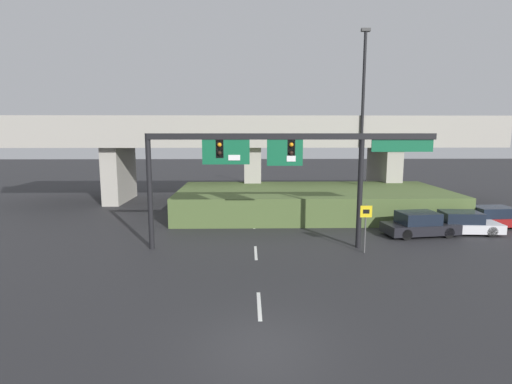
% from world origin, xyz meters
% --- Properties ---
extents(ground_plane, '(160.00, 160.00, 0.00)m').
position_xyz_m(ground_plane, '(0.00, 0.00, 0.00)').
color(ground_plane, '#262628').
extents(lane_markings, '(0.14, 21.45, 0.01)m').
position_xyz_m(lane_markings, '(0.00, 12.17, 0.00)').
color(lane_markings, silver).
rests_on(lane_markings, ground).
extents(signal_gantry, '(15.11, 0.44, 6.14)m').
position_xyz_m(signal_gantry, '(1.19, 9.86, 4.96)').
color(signal_gantry, black).
rests_on(signal_gantry, ground).
extents(speed_limit_sign, '(0.60, 0.11, 2.55)m').
position_xyz_m(speed_limit_sign, '(5.62, 8.85, 1.66)').
color(speed_limit_sign, '#4C4C4C').
rests_on(speed_limit_sign, ground).
extents(highway_light_pole_near, '(0.70, 0.36, 14.12)m').
position_xyz_m(highway_light_pole_near, '(8.75, 21.20, 7.43)').
color(highway_light_pole_near, black).
rests_on(highway_light_pole_near, ground).
extents(overpass_bridge, '(42.10, 7.12, 7.49)m').
position_xyz_m(overpass_bridge, '(0.00, 24.82, 5.18)').
color(overpass_bridge, '#A39E93').
rests_on(overpass_bridge, ground).
extents(grass_embankment, '(19.99, 9.01, 1.93)m').
position_xyz_m(grass_embankment, '(4.44, 18.76, 0.96)').
color(grass_embankment, '#4C6033').
rests_on(grass_embankment, ground).
extents(parked_sedan_near_right, '(4.54, 2.45, 1.45)m').
position_xyz_m(parked_sedan_near_right, '(9.93, 12.30, 0.67)').
color(parked_sedan_near_right, black).
rests_on(parked_sedan_near_right, ground).
extents(parked_sedan_mid_right, '(4.40, 2.13, 1.37)m').
position_xyz_m(parked_sedan_mid_right, '(12.79, 12.75, 0.63)').
color(parked_sedan_mid_right, silver).
rests_on(parked_sedan_mid_right, ground).
extents(parked_sedan_far_right, '(4.69, 2.12, 1.35)m').
position_xyz_m(parked_sedan_far_right, '(15.77, 14.33, 0.63)').
color(parked_sedan_far_right, maroon).
rests_on(parked_sedan_far_right, ground).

